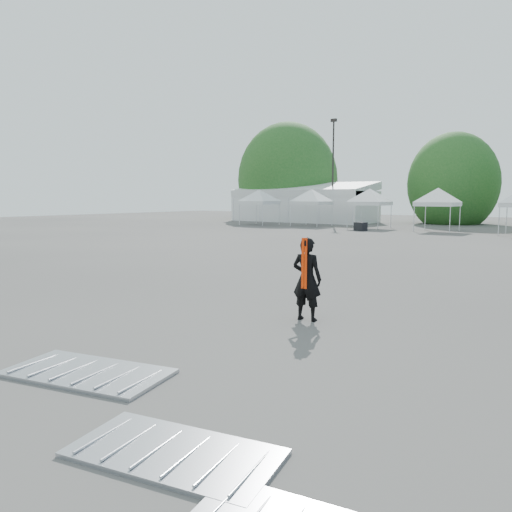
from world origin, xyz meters
The scene contains 13 objects.
ground centered at (0.00, 0.00, 0.00)m, with size 120.00×120.00×0.00m, color #474442.
marquee centered at (-22.00, 35.00, 1.97)m, with size 15.00×6.25×4.23m.
light_pole_west centered at (-18.00, 34.00, 5.77)m, with size 0.60×0.25×10.30m.
tree_far_w centered at (-26.00, 38.00, 4.54)m, with size 4.80×4.80×7.30m.
tree_mid_w centered at (-8.00, 40.00, 3.93)m, with size 4.16×4.16×6.33m.
tent_a centered at (-22.09, 27.15, 3.06)m, with size 4.12×4.12×3.88m.
tent_b centered at (-17.14, 28.39, 3.06)m, with size 4.17×4.17×3.88m.
tent_c centered at (-11.60, 28.57, 3.06)m, with size 4.16×4.16×3.88m.
tent_d centered at (-5.81, 28.07, 3.06)m, with size 4.05×4.05×3.88m.
man centered at (0.48, -1.94, 0.90)m, with size 0.70×0.50×1.80m.
barrier_left centered at (-0.45, -6.77, 0.04)m, with size 2.68×1.78×0.08m.
barrier_mid centered at (2.32, -7.65, 0.03)m, with size 2.35×1.52×0.07m.
crate_west centered at (-10.77, 25.09, 0.34)m, with size 0.86×0.67×0.67m, color black.
Camera 1 is at (5.89, -11.05, 2.65)m, focal length 35.00 mm.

